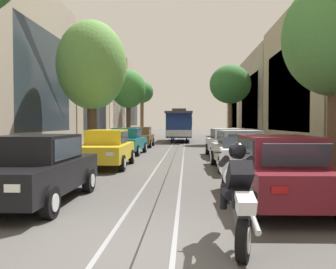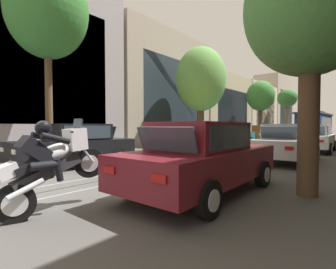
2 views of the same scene
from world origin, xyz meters
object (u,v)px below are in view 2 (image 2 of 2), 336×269
at_px(parked_car_silver_second_right, 287,143).
at_px(street_tree_kerb_left_fourth, 287,99).
at_px(parked_car_brown_fourth_left, 263,133).
at_px(street_tree_kerb_left_second, 201,80).
at_px(parked_car_black_near_left, 76,145).
at_px(street_tree_kerb_left_mid, 260,96).
at_px(motorcycle_with_rider, 49,163).
at_px(parked_car_white_mid_right, 314,138).
at_px(parked_car_teal_mid_left, 232,135).
at_px(parked_car_yellow_second_left, 187,138).
at_px(parked_car_maroon_near_right, 203,157).
at_px(street_tree_kerb_right_near, 311,6).
at_px(street_tree_kerb_left_near, 47,12).
at_px(cable_car_trolley, 314,125).

height_order(parked_car_silver_second_right, street_tree_kerb_left_fourth, street_tree_kerb_left_fourth).
distance_m(parked_car_brown_fourth_left, street_tree_kerb_left_second, 9.87).
distance_m(parked_car_black_near_left, street_tree_kerb_left_mid, 23.68).
distance_m(street_tree_kerb_left_mid, street_tree_kerb_left_fourth, 11.74).
bearing_deg(motorcycle_with_rider, parked_car_silver_second_right, 81.43).
bearing_deg(parked_car_white_mid_right, parked_car_teal_mid_left, 166.25).
height_order(parked_car_black_near_left, parked_car_yellow_second_left, same).
height_order(parked_car_yellow_second_left, parked_car_maroon_near_right, same).
distance_m(parked_car_brown_fourth_left, street_tree_kerb_left_mid, 5.64).
xyz_separation_m(parked_car_brown_fourth_left, parked_car_silver_second_right, (5.76, -13.35, 0.00)).
bearing_deg(parked_car_silver_second_right, parked_car_yellow_second_left, 175.54).
height_order(parked_car_teal_mid_left, parked_car_silver_second_right, same).
bearing_deg(parked_car_brown_fourth_left, street_tree_kerb_right_near, -67.79).
distance_m(parked_car_silver_second_right, parked_car_white_mid_right, 5.27).
height_order(parked_car_yellow_second_left, motorcycle_with_rider, motorcycle_with_rider).
xyz_separation_m(street_tree_kerb_left_fourth, motorcycle_with_rider, (6.23, -37.75, -4.72)).
bearing_deg(street_tree_kerb_left_mid, street_tree_kerb_left_near, -90.33).
height_order(parked_car_brown_fourth_left, parked_car_silver_second_right, same).
bearing_deg(motorcycle_with_rider, street_tree_kerb_left_mid, 102.86).
bearing_deg(parked_car_white_mid_right, street_tree_kerb_left_mid, 122.37).
relative_size(parked_car_black_near_left, motorcycle_with_rider, 2.28).
bearing_deg(motorcycle_with_rider, parked_car_brown_fourth_left, 101.05).
distance_m(parked_car_teal_mid_left, parked_car_silver_second_right, 8.80).
distance_m(parked_car_black_near_left, parked_car_maroon_near_right, 5.55).
height_order(parked_car_maroon_near_right, parked_car_white_mid_right, same).
distance_m(parked_car_brown_fourth_left, street_tree_kerb_left_fourth, 16.11).
height_order(parked_car_black_near_left, cable_car_trolley, cable_car_trolley).
bearing_deg(parked_car_yellow_second_left, parked_car_white_mid_right, 41.04).
relative_size(parked_car_black_near_left, parked_car_brown_fourth_left, 1.00).
bearing_deg(street_tree_kerb_left_near, cable_car_trolley, 80.74).
height_order(parked_car_black_near_left, street_tree_kerb_left_fourth, street_tree_kerb_left_fourth).
xyz_separation_m(street_tree_kerb_left_mid, street_tree_kerb_left_fourth, (-0.28, 11.71, 0.70)).
bearing_deg(street_tree_kerb_left_mid, parked_car_silver_second_right, -66.59).
height_order(parked_car_black_near_left, motorcycle_with_rider, motorcycle_with_rider).
xyz_separation_m(parked_car_teal_mid_left, parked_car_brown_fourth_left, (-0.04, 6.66, 0.00)).
xyz_separation_m(parked_car_brown_fourth_left, motorcycle_with_rider, (4.39, -22.48, 0.06)).
bearing_deg(parked_car_maroon_near_right, parked_car_black_near_left, -179.79).
relative_size(parked_car_yellow_second_left, street_tree_kerb_left_fourth, 0.62).
distance_m(parked_car_yellow_second_left, parked_car_brown_fourth_left, 12.92).
relative_size(parked_car_silver_second_right, motorcycle_with_rider, 2.30).
bearing_deg(parked_car_maroon_near_right, parked_car_yellow_second_left, 128.77).
bearing_deg(parked_car_black_near_left, street_tree_kerb_left_near, -174.68).
bearing_deg(street_tree_kerb_left_second, parked_car_teal_mid_left, 54.73).
bearing_deg(street_tree_kerb_left_fourth, parked_car_silver_second_right, -75.13).
distance_m(street_tree_kerb_left_near, motorcycle_with_rider, 8.48).
bearing_deg(parked_car_black_near_left, parked_car_teal_mid_left, 90.37).
xyz_separation_m(parked_car_brown_fourth_left, street_tree_kerb_left_fourth, (-1.84, 15.28, 4.78)).
xyz_separation_m(street_tree_kerb_left_second, motorcycle_with_rider, (5.88, -13.65, -4.10)).
relative_size(parked_car_silver_second_right, cable_car_trolley, 0.48).
bearing_deg(street_tree_kerb_left_mid, parked_car_black_near_left, -85.85).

